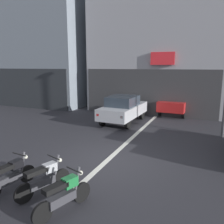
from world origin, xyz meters
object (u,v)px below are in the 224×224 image
Objects in this scene: car_silver_crossing_near at (123,108)px; motorcycle_black_row_leftmost at (11,175)px; car_red_down_street at (176,102)px; motorcycle_green_row_centre at (64,194)px; motorcycle_silver_row_left_mid at (44,178)px.

car_silver_crossing_near reaches higher than motorcycle_black_row_leftmost.
car_red_down_street is 2.60× the size of motorcycle_green_row_centre.
car_red_down_street is at bearing 86.33° from motorcycle_green_row_centre.
motorcycle_green_row_centre is at bearing -25.90° from motorcycle_silver_row_left_mid.
motorcycle_silver_row_left_mid is at bearing 154.10° from motorcycle_green_row_centre.
motorcycle_silver_row_left_mid is at bearing -84.51° from car_silver_crossing_near.
motorcycle_black_row_leftmost is (-2.73, -12.62, -0.43)m from car_red_down_street.
car_silver_crossing_near reaches higher than motorcycle_green_row_centre.
motorcycle_silver_row_left_mid is (0.96, 0.22, 0.00)m from motorcycle_black_row_leftmost.
motorcycle_black_row_leftmost is at bearing -102.21° from car_red_down_street.
car_silver_crossing_near is 8.46m from motorcycle_silver_row_left_mid.
car_red_down_street reaches higher than motorcycle_green_row_centre.
car_red_down_street is at bearing 77.79° from motorcycle_black_row_leftmost.
motorcycle_silver_row_left_mid is (-1.78, -12.41, -0.43)m from car_red_down_street.
motorcycle_black_row_leftmost is 0.98m from motorcycle_silver_row_left_mid.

